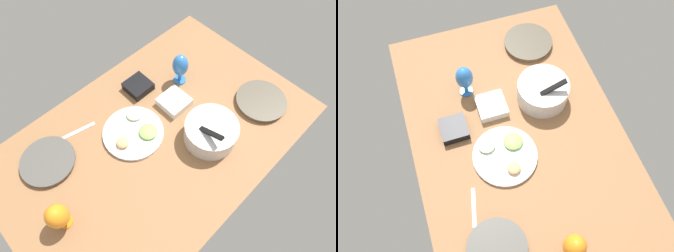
% 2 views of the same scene
% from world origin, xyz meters
% --- Properties ---
extents(ground_plane, '(1.60, 1.04, 0.04)m').
position_xyz_m(ground_plane, '(0.00, 0.00, -0.02)').
color(ground_plane, '#8C603D').
extents(dinner_plate_left, '(0.27, 0.27, 0.03)m').
position_xyz_m(dinner_plate_left, '(-0.55, 0.25, 0.01)').
color(dinner_plate_left, beige).
rests_on(dinner_plate_left, ground_plane).
extents(dinner_plate_right, '(0.26, 0.26, 0.03)m').
position_xyz_m(dinner_plate_right, '(0.47, -0.26, 0.01)').
color(dinner_plate_right, silver).
rests_on(dinner_plate_right, ground_plane).
extents(mixing_bowl, '(0.26, 0.26, 0.18)m').
position_xyz_m(mixing_bowl, '(-0.19, 0.19, 0.06)').
color(mixing_bowl, silver).
rests_on(mixing_bowl, ground_plane).
extents(fruit_platter, '(0.31, 0.31, 0.05)m').
position_xyz_m(fruit_platter, '(0.07, -0.09, 0.01)').
color(fruit_platter, silver).
rests_on(fruit_platter, ground_plane).
extents(hurricane_glass_blue, '(0.09, 0.09, 0.19)m').
position_xyz_m(hurricane_glass_blue, '(-0.35, -0.17, 0.12)').
color(hurricane_glass_blue, blue).
rests_on(hurricane_glass_blue, ground_plane).
extents(hurricane_glass_orange, '(0.10, 0.10, 0.18)m').
position_xyz_m(hurricane_glass_orange, '(0.57, 0.03, 0.11)').
color(hurricane_glass_orange, orange).
rests_on(hurricane_glass_orange, ground_plane).
extents(square_bowl_black, '(0.13, 0.13, 0.05)m').
position_xyz_m(square_bowl_black, '(-0.14, -0.29, 0.03)').
color(square_bowl_black, black).
rests_on(square_bowl_black, ground_plane).
extents(square_bowl_white, '(0.15, 0.15, 0.05)m').
position_xyz_m(square_bowl_white, '(-0.21, -0.08, 0.03)').
color(square_bowl_white, white).
rests_on(square_bowl_white, ground_plane).
extents(fork_by_right_plate, '(0.18, 0.06, 0.01)m').
position_xyz_m(fork_by_right_plate, '(0.26, -0.31, 0.00)').
color(fork_by_right_plate, silver).
rests_on(fork_by_right_plate, ground_plane).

